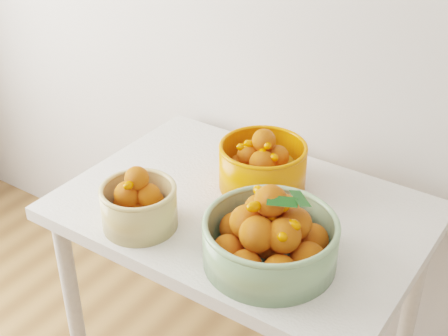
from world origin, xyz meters
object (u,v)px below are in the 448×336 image
at_px(table, 243,233).
at_px(bowl_green, 271,238).
at_px(bowl_orange, 263,164).
at_px(bowl_cream, 139,205).

bearing_deg(table, bowl_green, -42.07).
distance_m(table, bowl_green, 0.30).
height_order(bowl_green, bowl_orange, bowl_green).
xyz_separation_m(table, bowl_green, (0.18, -0.17, 0.17)).
height_order(table, bowl_green, bowl_green).
height_order(bowl_cream, bowl_green, bowl_green).
height_order(bowl_cream, bowl_orange, bowl_orange).
xyz_separation_m(table, bowl_orange, (-0.01, 0.12, 0.17)).
relative_size(bowl_green, bowl_orange, 1.19).
bearing_deg(bowl_green, bowl_orange, 124.33).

